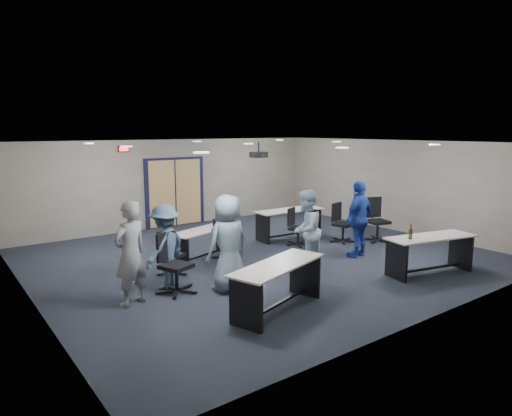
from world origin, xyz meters
TOP-DOWN VIEW (x-y plane):
  - floor at (0.00, 0.00)m, footprint 10.00×10.00m
  - back_wall at (0.00, 4.50)m, footprint 10.00×0.04m
  - front_wall at (0.00, -4.50)m, footprint 10.00×0.04m
  - left_wall at (-5.00, 0.00)m, footprint 0.04×9.00m
  - right_wall at (5.00, 0.00)m, footprint 0.04×9.00m
  - ceiling at (0.00, 0.00)m, footprint 10.00×9.00m
  - double_door at (0.00, 4.46)m, footprint 2.00×0.07m
  - exit_sign at (-1.60, 4.44)m, footprint 0.32×0.07m
  - ceiling_projector at (0.30, 0.50)m, footprint 0.35×0.32m
  - ceiling_can_lights at (0.00, 0.25)m, footprint 6.24×5.74m
  - table_front_left at (-1.75, -2.79)m, footprint 2.11×1.24m
  - table_front_right at (2.07, -3.13)m, footprint 2.09×1.08m
  - table_back_left at (-1.20, 0.65)m, footprint 1.84×1.09m
  - table_back_right at (1.77, 1.04)m, footprint 2.03×0.78m
  - chair_back_a at (-2.32, 0.01)m, footprint 0.74×0.74m
  - chair_back_b at (-0.76, 0.38)m, footprint 0.65×0.65m
  - chair_back_c at (1.45, 0.30)m, footprint 0.82×0.82m
  - chair_back_d at (2.66, -0.16)m, footprint 0.79×0.79m
  - chair_loose_left at (-2.74, -1.02)m, footprint 0.91×0.91m
  - chair_loose_right at (3.46, -0.66)m, footprint 0.93×0.93m
  - person_gray at (-3.62, -1.07)m, footprint 0.77×0.63m
  - person_plaid at (-1.87, -1.46)m, footprint 0.95×0.67m
  - person_lightblue at (0.17, -1.37)m, footprint 1.04×0.94m
  - person_navy at (1.89, -1.36)m, footprint 1.14×0.63m
  - person_back at (-2.76, -0.63)m, footprint 1.21×1.06m

SIDE VIEW (x-z plane):
  - floor at x=0.00m, z-range 0.00..0.00m
  - chair_back_a at x=-2.32m, z-range 0.00..0.92m
  - chair_back_b at x=-0.76m, z-range 0.00..0.95m
  - table_back_left at x=-1.20m, z-range 0.13..0.84m
  - chair_back_c at x=1.45m, z-range 0.00..0.98m
  - chair_back_d at x=2.66m, z-range 0.00..1.05m
  - table_front_left at x=-1.75m, z-range 0.15..0.96m
  - table_back_right at x=1.77m, z-range 0.09..1.03m
  - table_front_right at x=2.07m, z-range 0.01..1.11m
  - chair_loose_left at x=-2.74m, z-range 0.00..1.13m
  - chair_loose_right at x=3.46m, z-range 0.00..1.18m
  - person_back at x=-2.76m, z-range 0.00..1.63m
  - person_lightblue at x=0.17m, z-range 0.00..1.75m
  - person_gray at x=-3.62m, z-range 0.00..1.83m
  - person_plaid at x=-1.87m, z-range 0.00..1.83m
  - person_navy at x=1.89m, z-range 0.00..1.83m
  - double_door at x=0.00m, z-range -0.05..2.15m
  - back_wall at x=0.00m, z-range 0.00..2.70m
  - front_wall at x=0.00m, z-range 0.00..2.70m
  - left_wall at x=-5.00m, z-range 0.00..2.70m
  - right_wall at x=5.00m, z-range 0.00..2.70m
  - ceiling_projector at x=0.30m, z-range 2.22..2.59m
  - exit_sign at x=-1.60m, z-range 2.36..2.54m
  - ceiling_can_lights at x=0.00m, z-range 2.66..2.68m
  - ceiling at x=0.00m, z-range 2.68..2.72m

